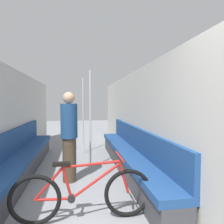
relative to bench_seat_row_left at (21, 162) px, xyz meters
name	(u,v)px	position (x,y,z in m)	size (l,w,h in m)	color
wall_left	(4,122)	(-0.25, -0.09, 0.77)	(0.10, 9.10, 2.14)	beige
wall_right	(142,120)	(2.39, -0.09, 0.77)	(0.10, 9.10, 2.14)	beige
bench_seat_row_left	(21,162)	(0.00, 0.00, 0.00)	(0.46, 4.33, 0.91)	#3D3D42
bench_seat_row_right	(129,157)	(2.15, 0.00, 0.00)	(0.46, 4.33, 0.91)	#3D3D42
bicycle	(83,194)	(1.15, -1.63, 0.03)	(1.72, 0.46, 0.78)	black
grab_pole_near	(83,117)	(1.23, 1.67, 0.73)	(0.08, 0.08, 2.12)	gray
grab_pole_far	(90,121)	(1.35, 0.26, 0.73)	(0.08, 0.08, 2.12)	gray
passenger_standing	(69,136)	(0.93, -0.35, 0.54)	(0.30, 0.30, 1.62)	#473828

